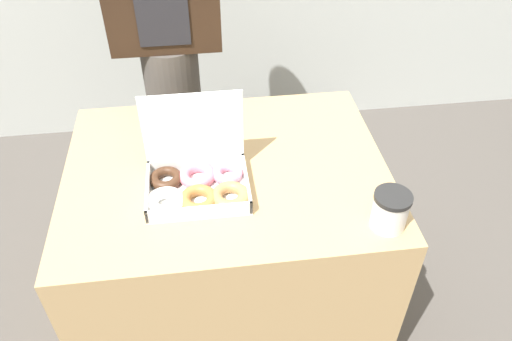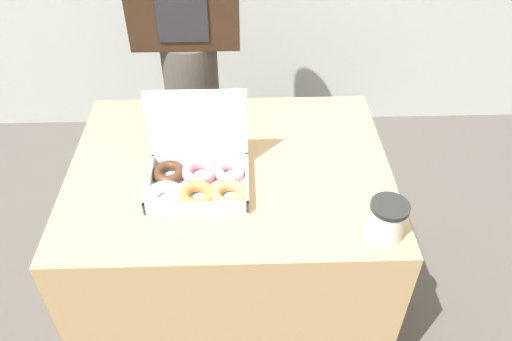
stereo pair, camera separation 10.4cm
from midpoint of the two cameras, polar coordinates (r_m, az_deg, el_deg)
The scene contains 5 objects.
ground_plane at distance 2.06m, azimuth -4.11°, elevation -15.51°, with size 14.00×14.00×0.00m, color #4C4742.
table at distance 1.76m, azimuth -4.67°, elevation -8.85°, with size 0.97×0.76×0.73m.
donut_box at distance 1.41m, azimuth -8.83°, elevation -1.32°, with size 0.32×0.25×0.26m.
coffee_cup at distance 1.32m, azimuth 12.94°, elevation -4.53°, with size 0.10×0.10×0.11m.
person_customer at distance 1.98m, azimuth -11.80°, elevation 15.41°, with size 0.41×0.23×1.60m.
Camera 1 is at (-0.06, -1.15, 1.70)m, focal length 35.00 mm.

